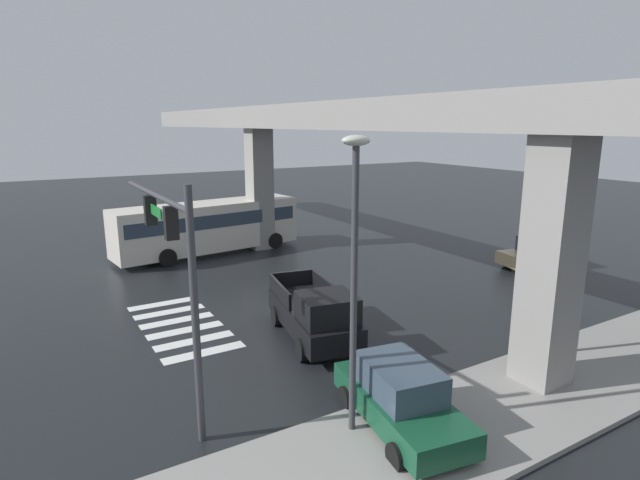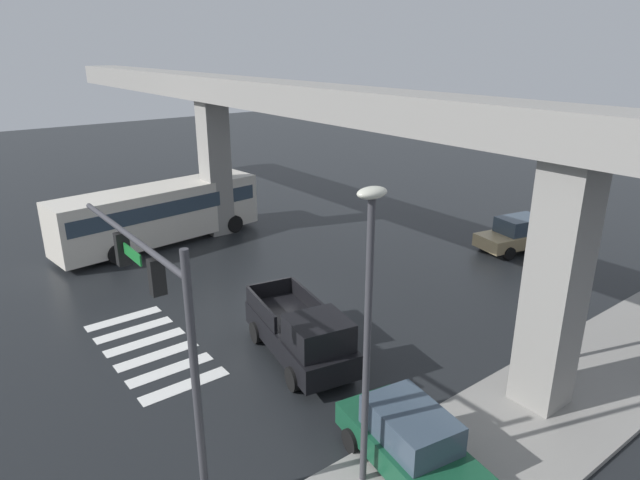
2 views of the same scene
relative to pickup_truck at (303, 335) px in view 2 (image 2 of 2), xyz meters
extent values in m
plane|color=black|center=(-3.84, 1.04, -0.99)|extent=(120.00, 120.00, 0.00)
cube|color=silver|center=(-6.59, -3.67, -0.98)|extent=(0.55, 2.80, 0.01)
cube|color=silver|center=(-5.49, -3.67, -0.98)|extent=(0.55, 2.80, 0.01)
cube|color=silver|center=(-4.39, -3.67, -0.98)|extent=(0.55, 2.80, 0.01)
cube|color=silver|center=(-3.29, -3.67, -0.98)|extent=(0.55, 2.80, 0.01)
cube|color=silver|center=(-2.19, -3.67, -0.98)|extent=(0.55, 2.80, 0.01)
cube|color=silver|center=(-1.09, -3.67, -0.98)|extent=(0.55, 2.80, 0.01)
cube|color=gray|center=(-3.84, 4.10, 6.82)|extent=(55.63, 2.16, 1.20)
cube|color=gray|center=(-13.66, 4.10, 2.61)|extent=(1.30, 1.30, 7.20)
cube|color=gray|center=(5.98, 4.10, 2.61)|extent=(1.30, 1.30, 7.20)
cube|color=gray|center=(6.39, 3.04, -0.91)|extent=(4.00, 36.00, 0.15)
cube|color=black|center=(-0.30, 0.06, -0.21)|extent=(5.37, 2.83, 0.80)
cube|color=black|center=(1.13, -0.22, 0.64)|extent=(2.00, 2.04, 0.90)
cube|color=#3F5160|center=(1.59, -0.30, 0.64)|extent=(0.41, 1.66, 0.77)
cube|color=black|center=(-1.26, 1.13, 0.49)|extent=(2.62, 0.60, 0.60)
cube|color=black|center=(-1.59, -0.59, 0.49)|extent=(2.62, 0.60, 0.60)
cube|color=black|center=(-2.75, 0.53, 0.49)|extent=(0.43, 1.74, 0.60)
cylinder|color=black|center=(1.43, 0.65, -0.61)|extent=(0.80, 0.42, 0.76)
cylinder|color=black|center=(1.09, -1.13, -0.61)|extent=(0.80, 0.42, 0.76)
cylinder|color=black|center=(-1.68, 1.24, -0.61)|extent=(0.80, 0.42, 0.76)
cylinder|color=black|center=(-2.02, -0.53, -0.61)|extent=(0.80, 0.42, 0.76)
cube|color=beige|center=(-13.94, 0.88, 0.65)|extent=(3.69, 11.01, 2.70)
cube|color=#2D3D4C|center=(-13.94, 0.88, 1.12)|extent=(3.67, 10.48, 0.76)
cube|color=#2D3D4C|center=(-14.54, 6.20, 0.99)|extent=(2.24, 0.33, 1.49)
cylinder|color=black|center=(-15.58, 4.50, -0.51)|extent=(0.45, 0.99, 0.96)
cylinder|color=black|center=(-13.15, 4.77, -0.51)|extent=(0.45, 0.99, 0.96)
cylinder|color=black|center=(-14.83, -2.21, -0.51)|extent=(0.45, 0.99, 0.96)
cylinder|color=black|center=(-12.40, -1.94, -0.51)|extent=(0.45, 0.99, 0.96)
cube|color=tan|center=(-1.89, 14.75, -0.35)|extent=(2.58, 4.56, 0.64)
cube|color=#384756|center=(-1.87, 14.85, 0.35)|extent=(1.91, 2.49, 0.76)
cylinder|color=black|center=(-1.31, 13.27, -0.67)|extent=(0.36, 0.67, 0.64)
cylinder|color=black|center=(-3.00, 13.62, -0.67)|extent=(0.36, 0.67, 0.64)
cylinder|color=black|center=(-0.78, 15.89, -0.67)|extent=(0.36, 0.67, 0.64)
cylinder|color=black|center=(-2.47, 16.23, -0.67)|extent=(0.36, 0.67, 0.64)
cube|color=#14472D|center=(5.64, -0.85, -0.35)|extent=(4.53, 2.43, 0.64)
cube|color=#384756|center=(5.54, -0.83, 0.35)|extent=(2.45, 1.84, 0.76)
cylinder|color=black|center=(4.46, 0.22, -0.67)|extent=(0.67, 0.34, 0.64)
cylinder|color=black|center=(4.18, -1.48, -0.67)|extent=(0.67, 0.34, 0.64)
cylinder|color=#38383D|center=(3.53, -5.25, 2.11)|extent=(0.18, 0.18, 6.20)
cylinder|color=#38383D|center=(0.33, -5.25, 4.61)|extent=(6.40, 0.14, 0.14)
cube|color=black|center=(1.93, -5.25, 4.09)|extent=(0.24, 0.32, 0.84)
sphere|color=orange|center=(1.93, -5.25, 4.09)|extent=(0.17, 0.17, 0.17)
cube|color=black|center=(-0.27, -5.25, 4.09)|extent=(0.24, 0.32, 0.84)
sphere|color=orange|center=(-0.27, -5.25, 4.09)|extent=(0.17, 0.17, 0.17)
cube|color=#19722D|center=(0.44, -5.25, 4.16)|extent=(1.10, 0.04, 0.28)
cylinder|color=#38383D|center=(5.19, -2.00, 2.51)|extent=(0.16, 0.16, 7.00)
ellipsoid|color=beige|center=(5.19, -2.00, 6.13)|extent=(0.44, 0.70, 0.24)
cylinder|color=#38383D|center=(5.19, 6.42, 2.51)|extent=(0.16, 0.16, 7.00)
ellipsoid|color=beige|center=(5.19, 6.42, 6.13)|extent=(0.44, 0.70, 0.24)
camera|label=1|loc=(14.42, -8.41, 6.50)|focal=28.64mm
camera|label=2|loc=(12.79, -9.12, 8.83)|focal=30.83mm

